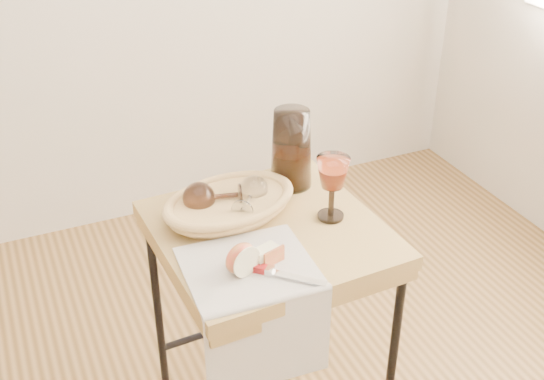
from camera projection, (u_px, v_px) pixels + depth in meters
name	position (u px, v px, depth m)	size (l,w,h in m)	color
side_table	(269.00, 332.00, 1.89)	(0.54, 0.54, 0.69)	brown
tea_towel	(249.00, 267.00, 1.57)	(0.29, 0.26, 0.01)	white
bread_basket	(229.00, 206.00, 1.75)	(0.32, 0.22, 0.05)	#A68151
goblet_lying_a	(217.00, 196.00, 1.74)	(0.14, 0.08, 0.08)	#503427
goblet_lying_b	(249.00, 198.00, 1.74)	(0.12, 0.07, 0.07)	white
pitcher	(291.00, 148.00, 1.85)	(0.16, 0.24, 0.26)	black
wine_goblet	(332.00, 188.00, 1.71)	(0.08, 0.08, 0.17)	white
apple_half	(240.00, 258.00, 1.53)	(0.08, 0.04, 0.07)	red
apple_wedge	(266.00, 255.00, 1.57)	(0.06, 0.03, 0.04)	#FFF9C7
table_knife	(273.00, 271.00, 1.54)	(0.22, 0.02, 0.02)	silver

